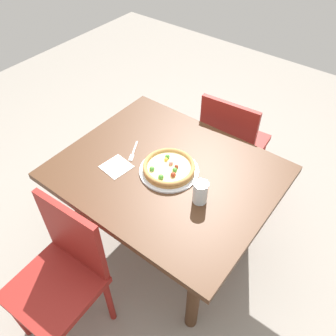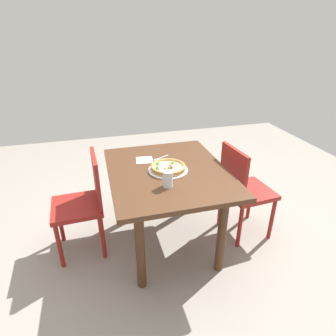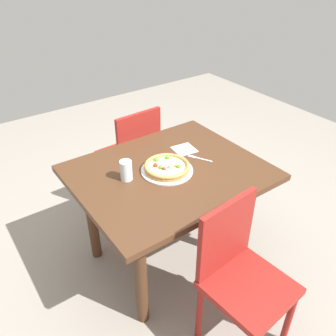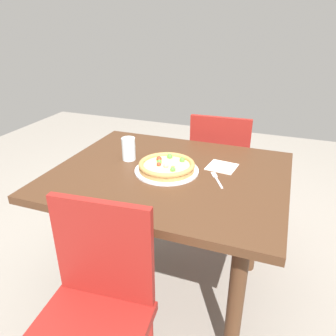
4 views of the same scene
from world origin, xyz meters
name	(u,v)px [view 4 (image 4 of 4)]	position (x,y,z in m)	size (l,w,h in m)	color
ground_plane	(169,285)	(0.00, 0.00, 0.00)	(6.00, 6.00, 0.00)	gray
dining_table	(169,192)	(0.00, 0.00, 0.63)	(1.14, 0.94, 0.75)	#472B19
chair_near	(93,314)	(-0.04, -0.68, 0.49)	(0.43, 0.43, 0.88)	maroon
chair_far	(220,168)	(0.12, 0.68, 0.49)	(0.42, 0.42, 0.88)	maroon
plate	(167,171)	(-0.01, 0.00, 0.75)	(0.32, 0.32, 0.01)	silver
pizza	(167,166)	(-0.01, 0.00, 0.78)	(0.28, 0.28, 0.05)	#B78447
fork	(216,178)	(0.24, 0.01, 0.75)	(0.09, 0.15, 0.00)	silver
drinking_glass	(129,149)	(-0.26, 0.07, 0.81)	(0.07, 0.07, 0.12)	silver
napkin	(222,167)	(0.23, 0.15, 0.75)	(0.14, 0.14, 0.00)	white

